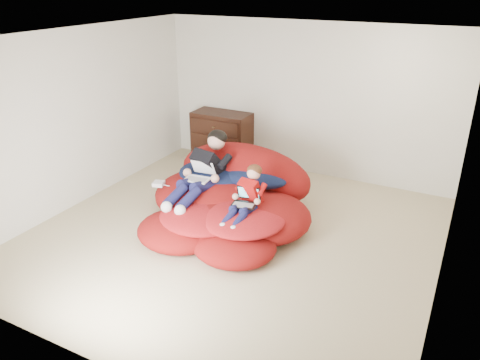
{
  "coord_description": "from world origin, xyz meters",
  "views": [
    {
      "loc": [
        2.53,
        -4.69,
        3.13
      ],
      "look_at": [
        -0.02,
        0.22,
        0.7
      ],
      "focal_mm": 35.0,
      "sensor_mm": 36.0,
      "label": 1
    }
  ],
  "objects_px": {
    "younger_boy": "(247,195)",
    "laptop_white": "(200,174)",
    "dresser": "(222,138)",
    "laptop_black": "(246,200)",
    "older_boy": "(204,167)",
    "beanbag_pile": "(229,199)"
  },
  "relations": [
    {
      "from": "dresser",
      "to": "beanbag_pile",
      "type": "bearing_deg",
      "value": -57.74
    },
    {
      "from": "dresser",
      "to": "laptop_black",
      "type": "xyz_separation_m",
      "value": [
        1.59,
        -2.2,
        0.09
      ]
    },
    {
      "from": "younger_boy",
      "to": "laptop_white",
      "type": "xyz_separation_m",
      "value": [
        -0.83,
        0.21,
        0.04
      ]
    },
    {
      "from": "dresser",
      "to": "laptop_white",
      "type": "xyz_separation_m",
      "value": [
        0.77,
        -1.96,
        0.18
      ]
    },
    {
      "from": "laptop_white",
      "to": "beanbag_pile",
      "type": "bearing_deg",
      "value": 22.33
    },
    {
      "from": "laptop_white",
      "to": "laptop_black",
      "type": "distance_m",
      "value": 0.87
    },
    {
      "from": "younger_boy",
      "to": "laptop_white",
      "type": "height_order",
      "value": "younger_boy"
    },
    {
      "from": "older_boy",
      "to": "laptop_black",
      "type": "height_order",
      "value": "older_boy"
    },
    {
      "from": "younger_boy",
      "to": "laptop_black",
      "type": "distance_m",
      "value": 0.06
    },
    {
      "from": "older_boy",
      "to": "laptop_black",
      "type": "bearing_deg",
      "value": -23.61
    },
    {
      "from": "beanbag_pile",
      "to": "older_boy",
      "type": "bearing_deg",
      "value": -174.95
    },
    {
      "from": "beanbag_pile",
      "to": "older_boy",
      "type": "height_order",
      "value": "older_boy"
    },
    {
      "from": "laptop_black",
      "to": "older_boy",
      "type": "bearing_deg",
      "value": 156.39
    },
    {
      "from": "older_boy",
      "to": "younger_boy",
      "type": "xyz_separation_m",
      "value": [
        0.83,
        -0.33,
        -0.1
      ]
    },
    {
      "from": "dresser",
      "to": "younger_boy",
      "type": "relative_size",
      "value": 1.2
    },
    {
      "from": "dresser",
      "to": "beanbag_pile",
      "type": "xyz_separation_m",
      "value": [
        1.14,
        -1.81,
        -0.18
      ]
    },
    {
      "from": "beanbag_pile",
      "to": "older_boy",
      "type": "relative_size",
      "value": 1.8
    },
    {
      "from": "beanbag_pile",
      "to": "laptop_white",
      "type": "xyz_separation_m",
      "value": [
        -0.37,
        -0.15,
        0.37
      ]
    },
    {
      "from": "dresser",
      "to": "laptop_white",
      "type": "distance_m",
      "value": 2.11
    },
    {
      "from": "older_boy",
      "to": "laptop_white",
      "type": "relative_size",
      "value": 3.62
    },
    {
      "from": "beanbag_pile",
      "to": "older_boy",
      "type": "xyz_separation_m",
      "value": [
        -0.37,
        -0.03,
        0.42
      ]
    },
    {
      "from": "younger_boy",
      "to": "laptop_white",
      "type": "relative_size",
      "value": 2.28
    }
  ]
}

